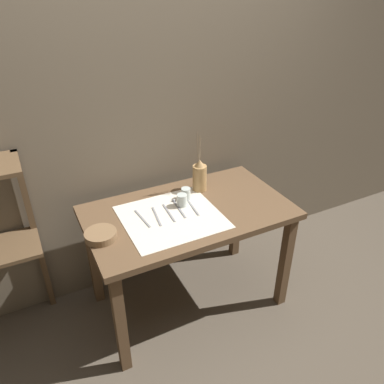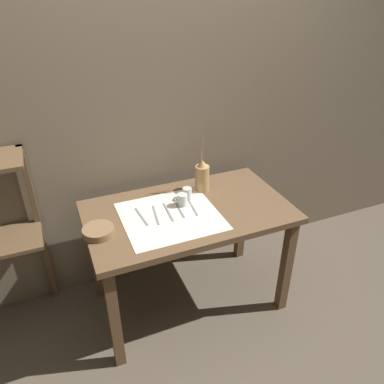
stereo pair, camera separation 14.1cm
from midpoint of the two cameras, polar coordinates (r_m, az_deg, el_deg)
name	(u,v)px [view 1 (the left image)]	position (r m, az deg, el deg)	size (l,w,h in m)	color
ground_plane	(189,299)	(2.81, -1.97, -16.04)	(12.00, 12.00, 0.00)	brown
stone_wall_back	(156,120)	(2.52, -7.10, 10.85)	(7.00, 0.06, 2.40)	#6B5E4C
wooden_table	(189,224)	(2.37, -2.25, -4.88)	(1.26, 0.73, 0.77)	brown
linen_cloth	(171,217)	(2.25, -4.95, -3.83)	(0.57, 0.53, 0.00)	beige
pitcher_with_flowers	(200,176)	(2.47, -0.47, 2.42)	(0.09, 0.09, 0.42)	#A87F4C
wooden_bowl	(101,235)	(2.14, -15.60, -6.40)	(0.18, 0.18, 0.04)	brown
glass_tumbler_near	(182,200)	(2.33, -3.29, -1.30)	(0.06, 0.06, 0.08)	#B7C1BC
glass_tumbler_far	(186,194)	(2.40, -2.62, -0.27)	(0.06, 0.06, 0.08)	#B7C1BC
fork_outer	(142,219)	(2.25, -9.37, -4.05)	(0.03, 0.21, 0.00)	gray
knife_center	(157,216)	(2.26, -7.20, -3.74)	(0.04, 0.21, 0.00)	gray
fork_inner	(169,213)	(2.28, -5.32, -3.20)	(0.02, 0.21, 0.00)	gray
spoon_outer	(176,204)	(2.36, -4.16, -1.88)	(0.03, 0.22, 0.02)	gray
spoon_inner	(189,202)	(2.38, -2.15, -1.51)	(0.04, 0.22, 0.02)	gray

